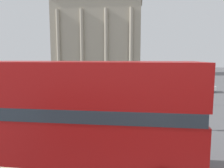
% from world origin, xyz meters
% --- Properties ---
extents(double_decker_bus, '(10.09, 2.73, 4.39)m').
position_xyz_m(double_decker_bus, '(-3.65, 5.38, 2.43)').
color(double_decker_bus, black).
rests_on(double_decker_bus, ground_plane).
extents(plaza_building_left, '(24.43, 12.68, 20.28)m').
position_xyz_m(plaza_building_left, '(-12.48, 59.50, 10.14)').
color(plaza_building_left, '#A39984').
rests_on(plaza_building_left, ground_plane).
extents(traffic_light_near, '(0.42, 0.24, 3.39)m').
position_xyz_m(traffic_light_near, '(0.08, 11.01, 2.23)').
color(traffic_light_near, black).
rests_on(traffic_light_near, ground_plane).
extents(traffic_light_mid, '(0.42, 0.24, 3.93)m').
position_xyz_m(traffic_light_mid, '(4.23, 18.77, 2.56)').
color(traffic_light_mid, black).
rests_on(traffic_light_mid, ground_plane).
extents(car_white, '(4.20, 1.93, 1.35)m').
position_xyz_m(car_white, '(6.82, 27.13, 0.70)').
color(car_white, black).
rests_on(car_white, ground_plane).
extents(car_black, '(4.20, 1.93, 1.35)m').
position_xyz_m(car_black, '(-3.79, 18.75, 0.70)').
color(car_black, black).
rests_on(car_black, ground_plane).
extents(pedestrian_blue, '(0.32, 0.32, 1.67)m').
position_xyz_m(pedestrian_blue, '(-6.78, 23.57, 0.96)').
color(pedestrian_blue, '#282B33').
rests_on(pedestrian_blue, ground_plane).
extents(pedestrian_red, '(0.32, 0.32, 1.82)m').
position_xyz_m(pedestrian_red, '(1.93, 25.42, 1.06)').
color(pedestrian_red, '#282B33').
rests_on(pedestrian_red, ground_plane).
extents(pedestrian_olive, '(0.32, 0.32, 1.59)m').
position_xyz_m(pedestrian_olive, '(-8.44, 26.22, 0.91)').
color(pedestrian_olive, '#282B33').
rests_on(pedestrian_olive, ground_plane).
extents(pedestrian_yellow, '(0.32, 0.32, 1.67)m').
position_xyz_m(pedestrian_yellow, '(-8.76, 33.41, 0.96)').
color(pedestrian_yellow, '#282B33').
rests_on(pedestrian_yellow, ground_plane).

